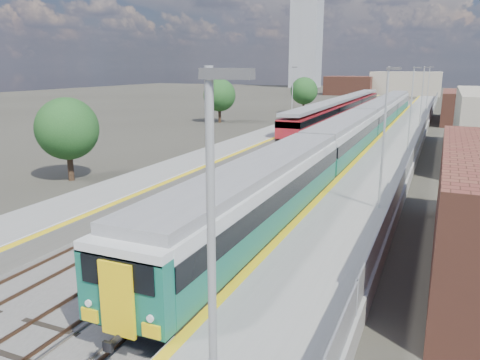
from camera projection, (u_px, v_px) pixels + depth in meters
The scene contains 11 objects.
ground at pixel (351, 143), 53.23m from camera, with size 320.00×320.00×0.00m, color #47443A.
ballast_bed at pixel (336, 139), 56.33m from camera, with size 10.50×155.00×0.06m, color #565451.
tracks at pixel (344, 137), 57.57m from camera, with size 8.96×160.00×0.17m.
platform_right at pixel (402, 138), 53.29m from camera, with size 4.70×155.00×8.52m.
platform_left at pixel (282, 132), 58.83m from camera, with size 4.30×155.00×8.52m.
buildings at pixel (347, 59), 136.69m from camera, with size 72.00×185.50×40.00m.
green_train at pixel (364, 124), 51.01m from camera, with size 3.06×85.18×3.37m.
red_train at pixel (343, 108), 74.62m from camera, with size 2.84×57.60×3.58m.
tree_a at pixel (67, 129), 34.93m from camera, with size 4.66×4.66×6.31m.
tree_b at pixel (220, 95), 71.73m from camera, with size 4.96×4.96×6.72m.
tree_c at pixel (304, 91), 85.23m from camera, with size 4.91×4.91×6.66m.
Camera 1 is at (9.37, -3.40, 8.51)m, focal length 35.00 mm.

